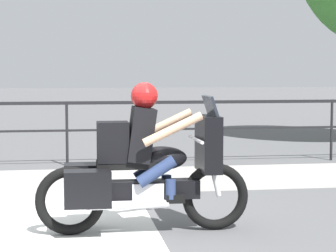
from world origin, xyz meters
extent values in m
plane|color=#565659|center=(0.00, 0.00, 0.00)|extent=(120.00, 120.00, 0.00)
cube|color=#A8A59E|center=(0.00, 3.40, 0.01)|extent=(44.00, 2.40, 0.01)
cube|color=silver|center=(-0.50, -0.20, 0.00)|extent=(2.98, 6.00, 0.01)
cube|color=black|center=(0.00, 5.08, 1.16)|extent=(36.00, 0.04, 0.06)
cube|color=black|center=(0.00, 5.08, 0.65)|extent=(36.00, 0.03, 0.04)
cylinder|color=black|center=(0.00, 5.08, 0.59)|extent=(0.05, 0.05, 1.19)
cylinder|color=black|center=(5.10, 5.08, 0.59)|extent=(0.05, 0.05, 1.19)
torus|color=black|center=(1.62, -0.06, 0.37)|extent=(0.74, 0.11, 0.74)
torus|color=black|center=(0.04, -0.06, 0.37)|extent=(0.74, 0.11, 0.74)
cube|color=black|center=(0.83, -0.06, 0.47)|extent=(1.20, 0.22, 0.20)
cube|color=silver|center=(0.86, -0.06, 0.42)|extent=(0.34, 0.26, 0.26)
ellipsoid|color=black|center=(1.02, -0.06, 0.80)|extent=(0.56, 0.30, 0.26)
cube|color=black|center=(0.67, -0.06, 0.74)|extent=(0.69, 0.28, 0.08)
cube|color=black|center=(1.54, -0.06, 0.95)|extent=(0.20, 0.55, 0.61)
cube|color=#1E232B|center=(1.56, -0.06, 1.36)|extent=(0.10, 0.47, 0.24)
cylinder|color=silver|center=(1.40, -0.06, 1.00)|extent=(0.04, 0.70, 0.04)
cylinder|color=silver|center=(0.64, -0.22, 0.34)|extent=(0.87, 0.09, 0.09)
cube|color=black|center=(0.22, -0.30, 0.54)|extent=(0.48, 0.28, 0.38)
cube|color=black|center=(0.22, 0.18, 0.54)|extent=(0.48, 0.28, 0.38)
cylinder|color=silver|center=(1.59, -0.06, 0.66)|extent=(0.20, 0.06, 0.58)
cube|color=black|center=(0.80, -0.06, 1.07)|extent=(0.32, 0.36, 0.61)
sphere|color=tan|center=(0.84, -0.06, 1.46)|extent=(0.23, 0.23, 0.23)
sphere|color=#B21919|center=(0.84, -0.06, 1.48)|extent=(0.29, 0.29, 0.29)
cylinder|color=navy|center=(0.95, -0.21, 0.68)|extent=(0.44, 0.13, 0.34)
cylinder|color=navy|center=(1.10, -0.21, 0.49)|extent=(0.11, 0.11, 0.21)
cube|color=black|center=(1.15, -0.21, 0.39)|extent=(0.20, 0.10, 0.09)
cylinder|color=navy|center=(0.95, 0.09, 0.68)|extent=(0.44, 0.13, 0.34)
cylinder|color=navy|center=(1.10, 0.09, 0.49)|extent=(0.11, 0.11, 0.21)
cube|color=black|center=(1.15, 0.09, 0.39)|extent=(0.20, 0.10, 0.09)
cylinder|color=tan|center=(1.10, -0.36, 1.14)|extent=(0.64, 0.09, 0.36)
cylinder|color=tan|center=(1.10, 0.24, 1.14)|extent=(0.64, 0.09, 0.36)
cube|color=black|center=(0.50, -0.06, 0.99)|extent=(0.33, 0.29, 0.43)
camera|label=1|loc=(0.04, -6.99, 1.75)|focal=70.00mm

